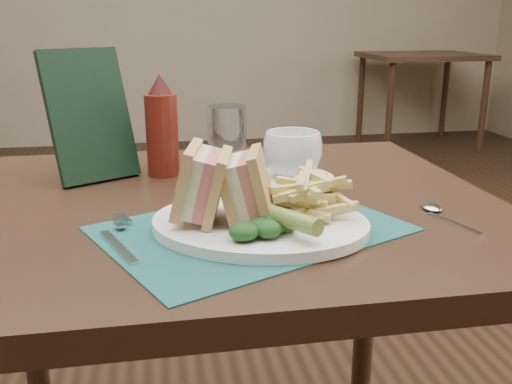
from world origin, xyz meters
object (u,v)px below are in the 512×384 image
(placemat, at_px, (251,229))
(saucer, at_px, (292,179))
(coffee_cup, at_px, (293,154))
(ketchup_bottle, at_px, (162,125))
(table_bg_right, at_px, (419,100))
(drinking_glass, at_px, (227,141))
(sandwich_half_a, at_px, (187,183))
(check_presenter, at_px, (89,115))
(plate, at_px, (260,224))
(sandwich_half_b, at_px, (231,185))

(placemat, height_order, saucer, saucer)
(coffee_cup, height_order, ketchup_bottle, ketchup_bottle)
(table_bg_right, xyz_separation_m, drinking_glass, (-2.02, -3.36, 0.44))
(sandwich_half_a, distance_m, check_presenter, 0.34)
(plate, height_order, ketchup_bottle, ketchup_bottle)
(plate, distance_m, sandwich_half_a, 0.12)
(sandwich_half_b, relative_size, ketchup_bottle, 0.52)
(plate, bearing_deg, coffee_cup, 86.14)
(placemat, relative_size, coffee_cup, 3.80)
(table_bg_right, distance_m, placemat, 4.19)
(plate, relative_size, drinking_glass, 2.31)
(placemat, height_order, check_presenter, check_presenter)
(placemat, xyz_separation_m, check_presenter, (-0.24, 0.31, 0.11))
(coffee_cup, bearing_deg, ketchup_bottle, 157.88)
(ketchup_bottle, bearing_deg, saucer, -22.12)
(saucer, distance_m, coffee_cup, 0.05)
(table_bg_right, distance_m, saucer, 3.94)
(sandwich_half_a, bearing_deg, drinking_glass, 83.72)
(placemat, height_order, drinking_glass, drinking_glass)
(placemat, distance_m, plate, 0.02)
(placemat, distance_m, saucer, 0.25)
(saucer, bearing_deg, coffee_cup, -90.00)
(plate, bearing_deg, sandwich_half_a, -170.20)
(check_presenter, bearing_deg, table_bg_right, 27.23)
(sandwich_half_b, relative_size, drinking_glass, 0.74)
(plate, xyz_separation_m, sandwich_half_a, (-0.10, 0.02, 0.06))
(saucer, bearing_deg, check_presenter, 165.44)
(sandwich_half_a, distance_m, sandwich_half_b, 0.06)
(placemat, relative_size, check_presenter, 1.66)
(saucer, xyz_separation_m, drinking_glass, (-0.11, 0.06, 0.06))
(plate, height_order, check_presenter, check_presenter)
(coffee_cup, xyz_separation_m, check_presenter, (-0.35, 0.09, 0.06))
(sandwich_half_a, bearing_deg, table_bg_right, 71.82)
(plate, xyz_separation_m, coffee_cup, (0.10, 0.23, 0.04))
(coffee_cup, bearing_deg, sandwich_half_b, -122.34)
(table_bg_right, distance_m, ketchup_bottle, 3.99)
(plate, bearing_deg, sandwich_half_b, -172.30)
(check_presenter, bearing_deg, placemat, -81.28)
(sandwich_half_a, relative_size, coffee_cup, 1.00)
(sandwich_half_a, xyz_separation_m, saucer, (0.20, 0.21, -0.06))
(plate, relative_size, ketchup_bottle, 1.61)
(plate, xyz_separation_m, ketchup_bottle, (-0.12, 0.32, 0.08))
(table_bg_right, xyz_separation_m, sandwich_half_b, (-2.05, -3.65, 0.44))
(sandwich_half_a, height_order, sandwich_half_b, sandwich_half_a)
(placemat, height_order, sandwich_half_a, sandwich_half_a)
(saucer, relative_size, ketchup_bottle, 0.81)
(coffee_cup, bearing_deg, placemat, -116.83)
(sandwich_half_a, bearing_deg, coffee_cup, 58.69)
(placemat, relative_size, plate, 1.31)
(table_bg_right, xyz_separation_m, check_presenter, (-2.26, -3.34, 0.49))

